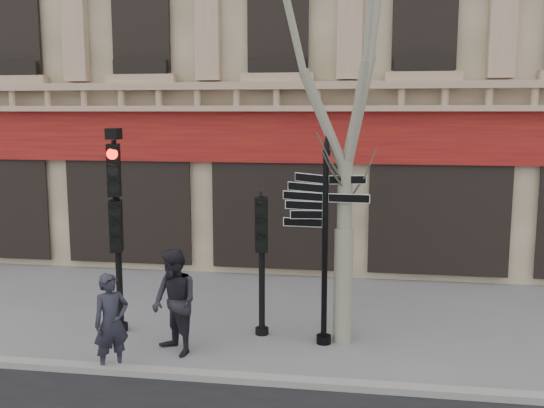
{
  "coord_description": "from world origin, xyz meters",
  "views": [
    {
      "loc": [
        2.17,
        -10.23,
        4.21
      ],
      "look_at": [
        0.51,
        0.6,
        2.55
      ],
      "focal_mm": 40.0,
      "sensor_mm": 36.0,
      "label": 1
    }
  ],
  "objects_px": {
    "fingerpost": "(325,203)",
    "pedestrian_a": "(111,323)",
    "traffic_signal_secondary": "(262,240)",
    "pedestrian_b": "(175,302)",
    "traffic_signal_main": "(116,205)",
    "plane_tree": "(348,23)"
  },
  "relations": [
    {
      "from": "fingerpost",
      "to": "pedestrian_a",
      "type": "bearing_deg",
      "value": -139.15
    },
    {
      "from": "fingerpost",
      "to": "plane_tree",
      "type": "height_order",
      "value": "plane_tree"
    },
    {
      "from": "fingerpost",
      "to": "pedestrian_b",
      "type": "height_order",
      "value": "fingerpost"
    },
    {
      "from": "traffic_signal_main",
      "to": "pedestrian_b",
      "type": "height_order",
      "value": "traffic_signal_main"
    },
    {
      "from": "traffic_signal_main",
      "to": "plane_tree",
      "type": "distance_m",
      "value": 5.38
    },
    {
      "from": "fingerpost",
      "to": "pedestrian_a",
      "type": "height_order",
      "value": "fingerpost"
    },
    {
      "from": "traffic_signal_secondary",
      "to": "plane_tree",
      "type": "distance_m",
      "value": 4.17
    },
    {
      "from": "traffic_signal_secondary",
      "to": "pedestrian_b",
      "type": "xyz_separation_m",
      "value": [
        -1.35,
        -1.15,
        -0.91
      ]
    },
    {
      "from": "traffic_signal_secondary",
      "to": "pedestrian_a",
      "type": "height_order",
      "value": "traffic_signal_secondary"
    },
    {
      "from": "traffic_signal_main",
      "to": "traffic_signal_secondary",
      "type": "distance_m",
      "value": 2.83
    },
    {
      "from": "traffic_signal_secondary",
      "to": "pedestrian_b",
      "type": "bearing_deg",
      "value": -151.41
    },
    {
      "from": "plane_tree",
      "to": "traffic_signal_main",
      "type": "bearing_deg",
      "value": -178.8
    },
    {
      "from": "traffic_signal_secondary",
      "to": "plane_tree",
      "type": "xyz_separation_m",
      "value": [
        1.53,
        -0.13,
        3.88
      ]
    },
    {
      "from": "traffic_signal_secondary",
      "to": "plane_tree",
      "type": "bearing_deg",
      "value": -16.91
    },
    {
      "from": "pedestrian_b",
      "to": "pedestrian_a",
      "type": "bearing_deg",
      "value": -92.26
    },
    {
      "from": "traffic_signal_secondary",
      "to": "pedestrian_a",
      "type": "distance_m",
      "value": 3.11
    },
    {
      "from": "traffic_signal_secondary",
      "to": "pedestrian_b",
      "type": "relative_size",
      "value": 1.42
    },
    {
      "from": "traffic_signal_main",
      "to": "pedestrian_b",
      "type": "bearing_deg",
      "value": -49.92
    },
    {
      "from": "pedestrian_a",
      "to": "pedestrian_b",
      "type": "distance_m",
      "value": 1.17
    },
    {
      "from": "pedestrian_b",
      "to": "plane_tree",
      "type": "bearing_deg",
      "value": 60.65
    },
    {
      "from": "traffic_signal_main",
      "to": "pedestrian_a",
      "type": "distance_m",
      "value": 2.5
    },
    {
      "from": "plane_tree",
      "to": "pedestrian_a",
      "type": "bearing_deg",
      "value": -153.04
    }
  ]
}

